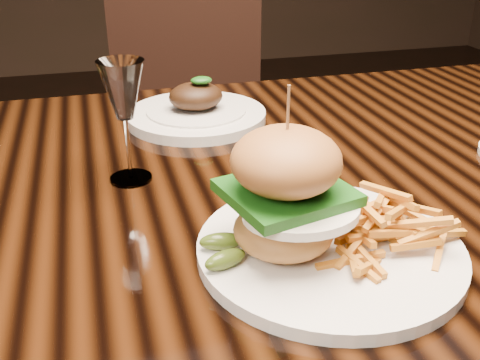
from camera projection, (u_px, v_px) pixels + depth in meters
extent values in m
cube|color=black|center=(250.00, 186.00, 0.82)|extent=(1.60, 0.90, 0.04)
cube|color=black|center=(474.00, 215.00, 1.50)|extent=(0.06, 0.06, 0.71)
cylinder|color=silver|center=(329.00, 249.00, 0.62)|extent=(0.29, 0.29, 0.01)
ellipsoid|color=#986031|center=(283.00, 230.00, 0.60)|extent=(0.11, 0.11, 0.05)
ellipsoid|color=white|center=(301.00, 212.00, 0.57)|extent=(0.12, 0.10, 0.01)
ellipsoid|color=orange|center=(326.00, 209.00, 0.57)|extent=(0.02, 0.02, 0.01)
cube|color=#195A16|center=(285.00, 196.00, 0.58)|extent=(0.15, 0.14, 0.01)
ellipsoid|color=brown|center=(286.00, 161.00, 0.56)|extent=(0.11, 0.11, 0.07)
cylinder|color=olive|center=(287.00, 129.00, 0.55)|extent=(0.00, 0.00, 0.09)
ellipsoid|color=#314312|center=(225.00, 259.00, 0.57)|extent=(0.05, 0.03, 0.02)
ellipsoid|color=#314312|center=(221.00, 241.00, 0.60)|extent=(0.05, 0.03, 0.02)
cube|color=silver|center=(269.00, 183.00, 0.75)|extent=(0.09, 0.09, 0.03)
cylinder|color=white|center=(131.00, 178.00, 0.79)|extent=(0.06, 0.06, 0.00)
cylinder|color=white|center=(128.00, 148.00, 0.77)|extent=(0.01, 0.01, 0.09)
cone|color=white|center=(123.00, 90.00, 0.74)|extent=(0.06, 0.06, 0.08)
cylinder|color=silver|center=(197.00, 116.00, 1.01)|extent=(0.25, 0.25, 0.02)
cylinder|color=silver|center=(196.00, 115.00, 1.00)|extent=(0.18, 0.18, 0.02)
ellipsoid|color=black|center=(196.00, 96.00, 0.99)|extent=(0.10, 0.08, 0.05)
ellipsoid|color=#195A16|center=(201.00, 80.00, 0.97)|extent=(0.04, 0.03, 0.01)
cube|color=black|center=(193.00, 150.00, 1.65)|extent=(0.52, 0.52, 0.06)
cube|color=black|center=(186.00, 49.00, 1.73)|extent=(0.46, 0.11, 0.50)
cylinder|color=black|center=(132.00, 255.00, 1.56)|extent=(0.04, 0.04, 0.45)
cylinder|color=black|center=(266.00, 245.00, 1.60)|extent=(0.04, 0.04, 0.45)
cylinder|color=black|center=(136.00, 193.00, 1.89)|extent=(0.04, 0.04, 0.45)
cylinder|color=black|center=(247.00, 186.00, 1.94)|extent=(0.04, 0.04, 0.45)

